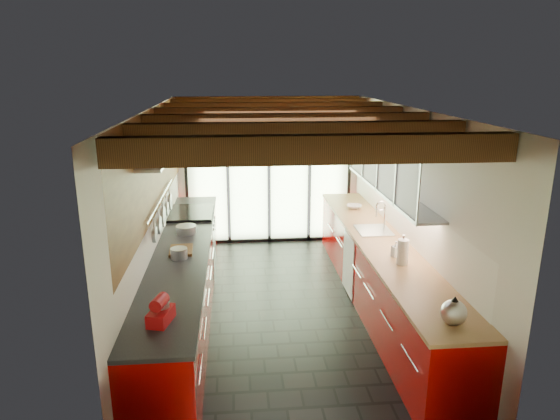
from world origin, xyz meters
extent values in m
plane|color=black|center=(0.00, 0.00, 0.00)|extent=(5.50, 5.50, 0.00)
plane|color=silver|center=(0.00, 2.75, 1.30)|extent=(3.20, 0.00, 3.20)
plane|color=silver|center=(0.00, -2.75, 1.30)|extent=(3.20, 0.00, 3.20)
plane|color=silver|center=(-1.60, 0.00, 1.30)|extent=(0.00, 5.50, 5.50)
plane|color=silver|center=(1.60, 0.00, 1.30)|extent=(0.00, 5.50, 5.50)
plane|color=#472814|center=(0.00, 0.00, 2.60)|extent=(5.50, 5.50, 0.00)
cube|color=#593316|center=(0.00, -2.25, 2.48)|extent=(3.14, 0.14, 0.22)
cube|color=#593316|center=(0.00, -1.35, 2.48)|extent=(3.14, 0.14, 0.22)
cube|color=#593316|center=(0.00, -0.45, 2.48)|extent=(3.14, 0.14, 0.22)
cube|color=#593316|center=(0.00, 0.45, 2.48)|extent=(3.14, 0.14, 0.22)
cube|color=#593316|center=(0.00, 1.35, 2.48)|extent=(3.14, 0.14, 0.22)
cube|color=#593316|center=(0.00, 2.25, 2.48)|extent=(3.14, 0.14, 0.22)
cube|color=brown|center=(0.00, 2.71, 2.35)|extent=(3.14, 0.06, 0.50)
plane|color=brown|center=(-1.57, 0.20, 1.98)|extent=(0.00, 4.90, 4.90)
plane|color=#C6EAAD|center=(0.00, 2.73, 1.08)|extent=(2.90, 0.00, 2.90)
cube|color=black|center=(-1.45, 2.72, 1.07)|extent=(0.05, 0.04, 2.15)
cube|color=black|center=(1.45, 2.72, 1.07)|extent=(0.05, 0.04, 2.15)
cube|color=black|center=(0.00, 2.69, 1.07)|extent=(0.06, 0.05, 2.15)
cube|color=black|center=(0.00, 2.69, 2.15)|extent=(2.90, 0.05, 0.06)
cylinder|color=red|center=(0.00, 2.67, 2.35)|extent=(0.34, 0.04, 0.34)
cylinder|color=beige|center=(0.00, 2.65, 2.35)|extent=(0.28, 0.02, 0.28)
cube|color=#A70704|center=(-1.28, 0.00, 0.44)|extent=(0.65, 5.00, 0.88)
cube|color=black|center=(-1.28, 0.00, 0.90)|extent=(0.68, 5.00, 0.04)
cube|color=silver|center=(-1.28, 1.45, 0.44)|extent=(0.66, 0.90, 0.90)
cube|color=black|center=(-1.28, 1.45, 0.93)|extent=(0.65, 0.90, 0.06)
cube|color=#A70704|center=(1.28, 0.00, 0.44)|extent=(0.65, 5.00, 0.88)
cube|color=tan|center=(1.28, 0.00, 0.90)|extent=(0.68, 5.00, 0.04)
cube|color=white|center=(0.95, 0.40, 0.44)|extent=(0.02, 0.60, 0.84)
cube|color=silver|center=(1.28, 0.40, 0.93)|extent=(0.45, 0.52, 0.02)
cylinder|color=silver|center=(1.42, 0.40, 1.10)|extent=(0.02, 0.02, 0.34)
torus|color=silver|center=(1.36, 0.40, 1.27)|extent=(0.14, 0.02, 0.14)
plane|color=silver|center=(1.26, 0.30, 1.85)|extent=(0.00, 3.00, 3.00)
cube|color=#9EA0A5|center=(1.43, 0.30, 1.51)|extent=(0.34, 3.00, 0.03)
cube|color=#9EA0A5|center=(1.43, 0.30, 2.19)|extent=(0.34, 3.00, 0.03)
cylinder|color=silver|center=(-1.54, 0.30, 1.47)|extent=(0.02, 2.20, 0.02)
cube|color=silver|center=(-1.45, 0.20, 2.10)|extent=(0.28, 2.60, 0.03)
cylinder|color=silver|center=(-1.50, -0.60, 1.29)|extent=(0.04, 0.18, 0.18)
cylinder|color=silver|center=(-1.50, -0.25, 1.29)|extent=(0.04, 0.22, 0.22)
cylinder|color=silver|center=(-1.50, 0.10, 1.29)|extent=(0.04, 0.26, 0.26)
cylinder|color=silver|center=(-1.50, 0.45, 1.29)|extent=(0.04, 0.18, 0.18)
cylinder|color=silver|center=(-1.50, 0.80, 1.29)|extent=(0.04, 0.22, 0.22)
cube|color=red|center=(-1.27, -1.92, 0.98)|extent=(0.23, 0.32, 0.12)
cylinder|color=red|center=(-1.27, -1.95, 1.13)|extent=(0.16, 0.21, 0.11)
cylinder|color=silver|center=(-1.27, -1.87, 1.02)|extent=(0.18, 0.18, 0.12)
cylinder|color=silver|center=(-1.27, -0.39, 0.98)|extent=(0.26, 0.26, 0.12)
cylinder|color=silver|center=(-1.27, 0.53, 0.97)|extent=(0.32, 0.32, 0.10)
cube|color=brown|center=(-1.27, -0.17, 0.94)|extent=(0.29, 0.39, 0.03)
sphere|color=silver|center=(1.27, -2.17, 1.03)|extent=(0.26, 0.26, 0.23)
cone|color=black|center=(1.27, -2.17, 1.16)|extent=(0.09, 0.09, 0.06)
cylinder|color=silver|center=(1.27, -2.05, 1.04)|extent=(0.04, 0.09, 0.05)
cylinder|color=white|center=(1.27, -0.81, 1.07)|extent=(0.13, 0.13, 0.29)
cylinder|color=silver|center=(1.27, -0.81, 1.24)|extent=(0.03, 0.03, 0.05)
imported|color=silver|center=(1.27, -0.57, 1.01)|extent=(0.10, 0.11, 0.19)
imported|color=silver|center=(1.27, 1.53, 0.95)|extent=(0.30, 0.30, 0.06)
camera|label=1|loc=(-0.59, -5.93, 3.07)|focal=32.00mm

